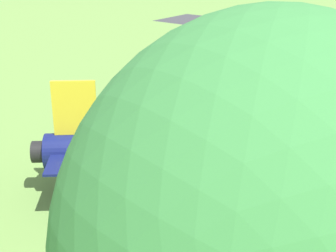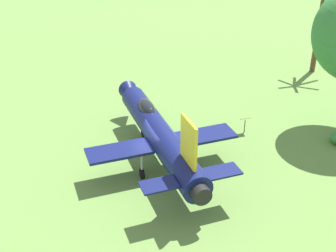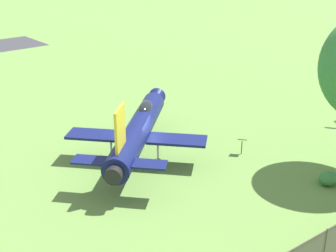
% 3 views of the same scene
% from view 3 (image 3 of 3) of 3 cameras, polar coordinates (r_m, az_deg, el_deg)
% --- Properties ---
extents(ground_plane, '(200.00, 200.00, 0.00)m').
position_cam_3_polar(ground_plane, '(29.85, -3.66, -3.99)').
color(ground_plane, '#668E42').
extents(display_jet, '(11.94, 9.79, 4.99)m').
position_cam_3_polar(display_jet, '(29.38, -3.61, -0.26)').
color(display_jet, '#111951').
rests_on(display_jet, ground_plane).
extents(perimeter_fence, '(4.65, 27.19, 1.64)m').
position_cam_3_polar(perimeter_fence, '(21.68, 18.95, -13.67)').
color(perimeter_fence, '#4C4238').
rests_on(perimeter_fence, ground_plane).
extents(shrub_by_tree, '(1.09, 1.26, 0.79)m').
position_cam_3_polar(shrub_by_tree, '(28.11, 19.37, -6.16)').
color(shrub_by_tree, '#387F3D').
rests_on(shrub_by_tree, ground_plane).
extents(info_plaque, '(0.68, 0.72, 1.14)m').
position_cam_3_polar(info_plaque, '(30.38, 9.19, -1.98)').
color(info_plaque, '#333333').
rests_on(info_plaque, ground_plane).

